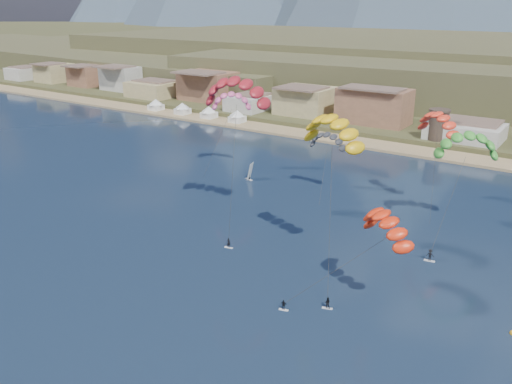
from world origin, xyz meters
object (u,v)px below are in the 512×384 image
kitesurfer_red (236,87)px  kitesurfer_green (468,142)px  kitesurfer_orange (387,220)px  windsurfer (249,174)px  watchtower (438,124)px  kitesurfer_yellow (333,126)px

kitesurfer_red → kitesurfer_green: bearing=29.6°
kitesurfer_orange → windsurfer: (-44.80, 33.56, -11.05)m
watchtower → kitesurfer_red: (-13.54, -75.29, 18.57)m
watchtower → kitesurfer_red: 78.72m
kitesurfer_yellow → windsurfer: size_ratio=6.41×
watchtower → kitesurfer_yellow: kitesurfer_yellow is taller
kitesurfer_red → kitesurfer_orange: (31.81, -11.36, -12.62)m
kitesurfer_orange → kitesurfer_yellow: bearing=151.1°
kitesurfer_green → windsurfer: size_ratio=5.29×
windsurfer → kitesurfer_orange: bearing=-36.8°
kitesurfer_yellow → kitesurfer_green: kitesurfer_yellow is taller
kitesurfer_orange → kitesurfer_green: size_ratio=0.82×
windsurfer → watchtower: bearing=63.4°
kitesurfer_green → kitesurfer_orange: bearing=-93.5°
watchtower → kitesurfer_yellow: bearing=-85.0°
kitesurfer_red → kitesurfer_orange: bearing=-19.7°
watchtower → kitesurfer_orange: kitesurfer_orange is taller
watchtower → kitesurfer_red: size_ratio=0.31×
kitesurfer_orange → windsurfer: kitesurfer_orange is taller
kitesurfer_orange → windsurfer: 57.06m
kitesurfer_yellow → windsurfer: kitesurfer_yellow is taller
kitesurfer_yellow → watchtower: bearing=95.0°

